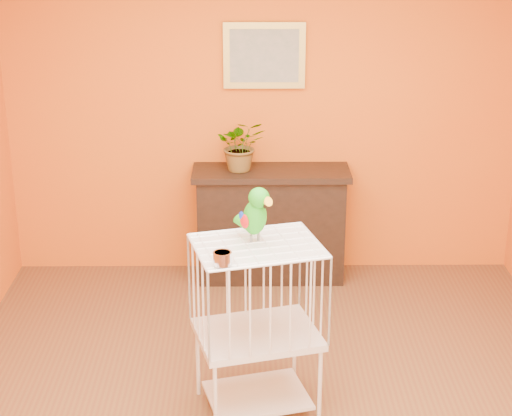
{
  "coord_description": "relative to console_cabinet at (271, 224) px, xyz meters",
  "views": [
    {
      "loc": [
        -0.12,
        -4.22,
        2.93
      ],
      "look_at": [
        -0.08,
        0.24,
        1.26
      ],
      "focal_mm": 60.0,
      "sensor_mm": 36.0,
      "label": 1
    }
  ],
  "objects": [
    {
      "name": "birdcage",
      "position": [
        -0.12,
        -1.85,
        0.1
      ],
      "size": [
        0.8,
        0.69,
        1.06
      ],
      "rotation": [
        0.0,
        0.0,
        0.26
      ],
      "color": "silver",
      "rests_on": "ground"
    },
    {
      "name": "console_cabinet",
      "position": [
        0.0,
        0.0,
        0.0
      ],
      "size": [
        1.21,
        0.44,
        0.9
      ],
      "color": "black",
      "rests_on": "ground"
    },
    {
      "name": "framed_picture",
      "position": [
        -0.05,
        0.18,
        1.3
      ],
      "size": [
        0.62,
        0.04,
        0.5
      ],
      "color": "gold",
      "rests_on": "room_shell"
    },
    {
      "name": "feed_cup",
      "position": [
        -0.31,
        -2.13,
        0.65
      ],
      "size": [
        0.1,
        0.1,
        0.07
      ],
      "primitive_type": "cylinder",
      "color": "silver",
      "rests_on": "birdcage"
    },
    {
      "name": "parrot",
      "position": [
        -0.14,
        -1.8,
        0.78
      ],
      "size": [
        0.24,
        0.27,
        0.33
      ],
      "rotation": [
        0.0,
        0.0,
        0.68
      ],
      "color": "#59544C",
      "rests_on": "birdcage"
    },
    {
      "name": "potted_plant",
      "position": [
        -0.23,
        -0.01,
        0.61
      ],
      "size": [
        0.39,
        0.43,
        0.31
      ],
      "primitive_type": "imported",
      "rotation": [
        0.0,
        0.0,
        0.07
      ],
      "color": "#26722D",
      "rests_on": "console_cabinet"
    },
    {
      "name": "room_shell",
      "position": [
        -0.05,
        -2.04,
        1.13
      ],
      "size": [
        4.5,
        4.5,
        4.5
      ],
      "color": "#CF5E13",
      "rests_on": "ground"
    }
  ]
}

